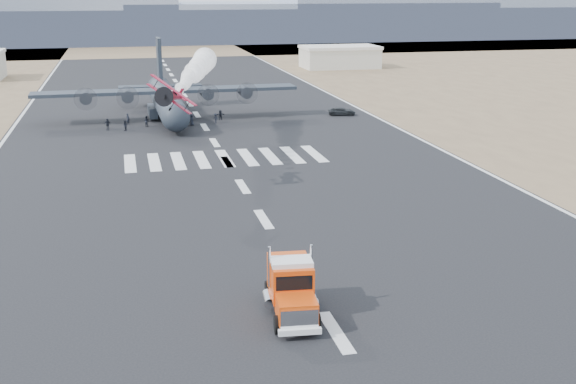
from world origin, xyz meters
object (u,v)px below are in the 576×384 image
object	(u,v)px
semi_truck	(291,287)
transport_aircraft	(166,99)
crew_e	(192,120)
crew_f	(220,115)
crew_b	(147,121)
crew_g	(179,116)
crew_a	(128,119)
aerobatic_biplane	(172,96)
hangar_right	(340,57)
support_vehicle	(342,111)
crew_c	(215,118)
crew_h	(125,126)
crew_d	(107,124)

from	to	relation	value
semi_truck	transport_aircraft	distance (m)	78.85
crew_e	crew_f	xyz separation A→B (m)	(5.12, 3.85, -0.07)
crew_b	crew_g	distance (m)	6.14
crew_a	crew_g	bearing A→B (deg)	-131.81
semi_truck	aerobatic_biplane	distance (m)	34.39
crew_f	hangar_right	bearing A→B (deg)	-128.90
support_vehicle	crew_c	bearing A→B (deg)	109.03
hangar_right	crew_g	bearing A→B (deg)	-124.45
hangar_right	crew_g	xyz separation A→B (m)	(-49.56, -72.23, -2.10)
aerobatic_biplane	crew_b	distance (m)	39.60
support_vehicle	crew_h	bearing A→B (deg)	111.99
transport_aircraft	crew_g	bearing A→B (deg)	-70.44
hangar_right	crew_h	size ratio (longest dim) A/B	12.64
crew_e	support_vehicle	bearing A→B (deg)	139.71
semi_truck	crew_a	bearing A→B (deg)	102.87
crew_g	crew_h	bearing A→B (deg)	7.01
hangar_right	crew_d	bearing A→B (deg)	-128.36
crew_c	crew_f	bearing A→B (deg)	114.69
crew_g	crew_e	bearing A→B (deg)	85.89
crew_g	crew_d	bearing A→B (deg)	-5.48
crew_d	hangar_right	bearing A→B (deg)	72.20
support_vehicle	crew_c	size ratio (longest dim) A/B	2.91
semi_truck	crew_d	bearing A→B (deg)	105.82
hangar_right	crew_g	distance (m)	87.62
semi_truck	crew_d	size ratio (longest dim) A/B	4.96
support_vehicle	crew_b	bearing A→B (deg)	107.65
crew_d	crew_h	size ratio (longest dim) A/B	1.11
crew_a	crew_h	world-z (taller)	crew_a
semi_truck	transport_aircraft	world-z (taller)	transport_aircraft
crew_b	crew_e	size ratio (longest dim) A/B	0.93
transport_aircraft	support_vehicle	world-z (taller)	transport_aircraft
crew_a	crew_h	distance (m)	5.36
transport_aircraft	crew_f	bearing A→B (deg)	-28.41
crew_d	crew_f	bearing A→B (deg)	35.13
crew_b	crew_a	bearing A→B (deg)	8.70
crew_c	crew_g	bearing A→B (deg)	-155.61
crew_b	crew_e	xyz separation A→B (m)	(7.06, -0.83, 0.06)
support_vehicle	crew_h	distance (m)	37.13
crew_a	crew_d	size ratio (longest dim) A/B	1.02
crew_b	crew_h	distance (m)	4.60
crew_c	crew_d	distance (m)	17.18
hangar_right	aerobatic_biplane	distance (m)	125.79
crew_a	crew_h	size ratio (longest dim) A/B	1.13
crew_b	crew_h	xyz separation A→B (m)	(-3.38, -3.12, -0.03)
crew_f	crew_a	bearing A→B (deg)	-5.29
support_vehicle	crew_d	distance (m)	39.55
aerobatic_biplane	crew_h	size ratio (longest dim) A/B	3.28
crew_b	crew_e	distance (m)	7.11
crew_b	crew_f	xyz separation A→B (m)	(12.19, 3.01, -0.01)
support_vehicle	crew_d	size ratio (longest dim) A/B	2.59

